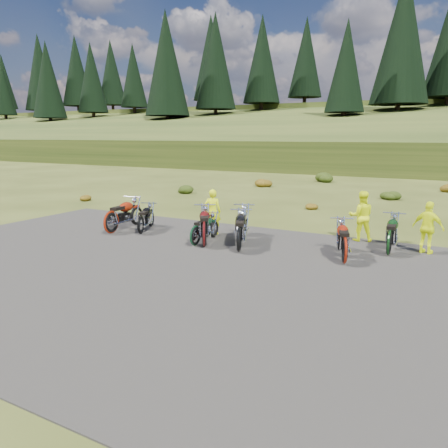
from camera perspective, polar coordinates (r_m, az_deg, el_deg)
The scene contains 39 objects.
ground at distance 13.22m, azimuth 0.51°, elevation -4.01°, with size 300.00×300.00×0.00m, color #333C14.
gravel_pad at distance 11.57m, azimuth -4.20°, elevation -6.33°, with size 20.00×12.00×0.04m, color black.
hill_slope at distance 61.63m, azimuth 23.26°, elevation 7.31°, with size 300.00×46.00×3.00m, color #253612, non-canonical shape.
hill_plateau at distance 121.43m, azimuth 26.18°, elevation 8.69°, with size 300.00×90.00×9.17m, color #253612.
conifer_4 at distance 144.37m, azimuth -26.87°, elevation 16.27°, with size 6.60×6.60×17.00m.
conifer_5 at distance 143.18m, azimuth -23.39°, elevation 16.48°, with size 6.16×6.16×16.00m.
conifer_7 at distance 121.88m, azimuth -26.87°, elevation 15.42°, with size 5.28×5.28×14.00m.
conifer_8 at distance 121.20m, azimuth -22.93°, elevation 17.78°, with size 7.92×7.92×20.00m.
conifer_9 at distance 120.75m, azimuth -18.75°, elevation 18.43°, with size 7.48×7.48×19.00m.
conifer_10 at distance 120.80m, azimuth -14.50°, elevation 18.61°, with size 7.04×7.04×18.00m.
conifer_11 at distance 98.72m, azimuth -22.05°, elevation 17.08°, with size 6.60×6.60×17.00m.
conifer_12 at distance 98.44m, azimuth -16.92°, elevation 17.83°, with size 6.16×6.16×16.00m.
conifer_13 at distance 98.91m, azimuth -11.77°, elevation 18.45°, with size 5.72×5.72×15.00m.
conifer_14 at distance 100.09m, azimuth -6.66°, elevation 18.92°, with size 5.28×5.28×14.00m.
conifer_15 at distance 102.41m, azimuth -1.70°, elevation 20.86°, with size 7.92×7.92×20.00m.
conifer_16 at distance 77.70m, azimuth -7.55°, elevation 20.12°, with size 7.48×7.48×19.00m.
conifer_17 at distance 79.57m, azimuth -1.11°, elevation 20.51°, with size 7.04×7.04×18.00m.
conifer_18 at distance 82.30m, azimuth 4.99°, elevation 20.66°, with size 6.60×6.60×17.00m.
conifer_19 at distance 85.78m, azimuth 10.66°, elevation 20.61°, with size 6.16×6.16×16.00m.
conifer_20 at distance 89.87m, azimuth 15.81°, elevation 20.15°, with size 5.72×5.72×15.00m.
conifer_21 at distance 63.69m, azimuth 15.67°, elevation 19.26°, with size 5.28×5.28×14.00m.
conifer_22 at distance 69.11m, azimuth 22.33°, elevation 21.75°, with size 7.92×7.92×20.00m.
shrub_0 at distance 25.15m, azimuth -17.44°, elevation 3.42°, with size 0.77×0.77×0.45m, color brown.
shrub_1 at distance 27.32m, azimuth -5.13°, elevation 4.68°, with size 1.03×1.03×0.61m, color #1E2F0B.
shrub_2 at distance 30.56m, azimuth 5.01°, elevation 5.55°, with size 1.30×1.30×0.77m, color brown.
shrub_3 at distance 34.55m, azimuth 13.03°, elevation 6.12°, with size 1.56×1.56×0.92m, color #1E2F0B.
shrub_4 at distance 21.67m, azimuth 11.15°, elevation 2.51°, with size 0.77×0.77×0.45m, color brown.
shrub_5 at distance 26.17m, azimuth 20.80°, elevation 3.67°, with size 1.03×1.03×0.61m, color #1E2F0B.
motorcycle_0 at distance 16.13m, azimuth -10.77°, elevation -1.37°, with size 1.92×0.64×1.01m, color black, non-canonical shape.
motorcycle_1 at distance 16.46m, azimuth -14.44°, elevation -1.27°, with size 2.33×0.78×1.22m, color maroon, non-canonical shape.
motorcycle_2 at distance 14.23m, azimuth -3.74°, elevation -2.92°, with size 1.85×0.62×0.97m, color #0E331B, non-canonical shape.
motorcycle_3 at distance 14.25m, azimuth 1.96°, elevation -2.87°, with size 2.26×0.75×1.18m, color #BCBBC1, non-canonical shape.
motorcycle_4 at distance 14.07m, azimuth -2.58°, elevation -3.08°, with size 2.30×0.77×1.20m, color #450B0B, non-canonical shape.
motorcycle_5 at distance 13.44m, azimuth 1.95°, elevation -3.77°, with size 2.20×0.73×1.15m, color black, non-canonical shape.
motorcycle_6 at distance 12.68m, azimuth 15.39°, elevation -5.13°, with size 2.12×0.71×1.11m, color maroon, non-canonical shape.
motorcycle_7 at distance 13.95m, azimuth 20.65°, elevation -3.95°, with size 2.15×0.72×1.13m, color black, non-canonical shape.
person_middle at distance 15.70m, azimuth -1.49°, elevation 1.51°, with size 0.59×0.39×1.63m, color #D5E30B.
person_right_a at distance 15.38m, azimuth 17.47°, elevation 0.89°, with size 0.82×0.64×1.69m, color #D5E30B.
person_right_b at distance 14.44m, azimuth 25.10°, elevation -0.55°, with size 0.93×0.39×1.59m, color #D5E30B.
Camera 1 is at (6.02, -11.23, 3.54)m, focal length 35.00 mm.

